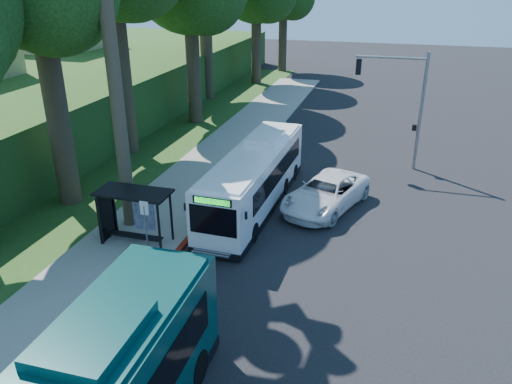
% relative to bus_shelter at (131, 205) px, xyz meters
% --- Properties ---
extents(ground, '(140.00, 140.00, 0.00)m').
position_rel_bus_shelter_xyz_m(ground, '(7.26, 2.86, -1.81)').
color(ground, black).
rests_on(ground, ground).
extents(sidewalk, '(4.50, 70.00, 0.12)m').
position_rel_bus_shelter_xyz_m(sidewalk, '(-0.04, 2.86, -1.75)').
color(sidewalk, gray).
rests_on(sidewalk, ground).
extents(red_curb, '(0.25, 30.00, 0.13)m').
position_rel_bus_shelter_xyz_m(red_curb, '(2.26, -1.14, -1.74)').
color(red_curb, maroon).
rests_on(red_curb, ground).
extents(grass_verge, '(8.00, 70.00, 0.06)m').
position_rel_bus_shelter_xyz_m(grass_verge, '(-5.74, 7.86, -1.78)').
color(grass_verge, '#234719').
rests_on(grass_verge, ground).
extents(bus_shelter, '(3.20, 1.51, 2.55)m').
position_rel_bus_shelter_xyz_m(bus_shelter, '(0.00, 0.00, 0.00)').
color(bus_shelter, black).
rests_on(bus_shelter, ground).
extents(stop_sign_pole, '(0.35, 0.06, 3.17)m').
position_rel_bus_shelter_xyz_m(stop_sign_pole, '(1.86, -2.14, 0.28)').
color(stop_sign_pole, gray).
rests_on(stop_sign_pole, ground).
extents(traffic_signal_pole, '(4.10, 0.30, 7.00)m').
position_rel_bus_shelter_xyz_m(traffic_signal_pole, '(11.04, 12.86, 2.62)').
color(traffic_signal_pole, gray).
rests_on(traffic_signal_pole, ground).
extents(hillside_backdrop, '(24.00, 60.00, 8.80)m').
position_rel_bus_shelter_xyz_m(hillside_backdrop, '(-19.04, 17.96, 0.63)').
color(hillside_backdrop, '#234719').
rests_on(hillside_backdrop, ground).
extents(white_bus, '(2.69, 11.13, 3.30)m').
position_rel_bus_shelter_xyz_m(white_bus, '(4.14, 5.12, -0.20)').
color(white_bus, white).
rests_on(white_bus, ground).
extents(pickup, '(4.45, 6.41, 1.63)m').
position_rel_bus_shelter_xyz_m(pickup, '(7.68, 5.83, -0.99)').
color(pickup, white).
rests_on(pickup, ground).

